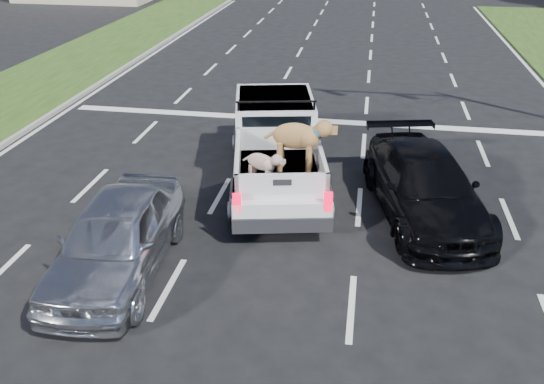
{
  "coord_description": "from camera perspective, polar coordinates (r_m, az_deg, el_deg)",
  "views": [
    {
      "loc": [
        1.74,
        -8.57,
        6.61
      ],
      "look_at": [
        -0.07,
        2.0,
        1.23
      ],
      "focal_mm": 38.0,
      "sensor_mm": 36.0,
      "label": 1
    }
  ],
  "objects": [
    {
      "name": "pickup_truck",
      "position": [
        14.8,
        0.5,
        4.61
      ],
      "size": [
        3.3,
        6.28,
        2.24
      ],
      "rotation": [
        0.0,
        0.0,
        0.2
      ],
      "color": "black",
      "rests_on": "ground"
    },
    {
      "name": "road_markings",
      "position": [
        16.61,
        2.89,
        3.17
      ],
      "size": [
        17.75,
        60.0,
        0.01
      ],
      "color": "silver",
      "rests_on": "ground"
    },
    {
      "name": "curb_left",
      "position": [
        19.28,
        -25.18,
        4.2
      ],
      "size": [
        0.15,
        60.0,
        0.14
      ],
      "primitive_type": "cube",
      "color": "gray",
      "rests_on": "ground"
    },
    {
      "name": "ground",
      "position": [
        10.97,
        -1.44,
        -10.44
      ],
      "size": [
        160.0,
        160.0,
        0.0
      ],
      "primitive_type": "plane",
      "color": "black",
      "rests_on": "ground"
    },
    {
      "name": "black_coupe",
      "position": [
        13.8,
        14.88,
        0.59
      ],
      "size": [
        3.23,
        5.54,
        1.51
      ],
      "primitive_type": "imported",
      "rotation": [
        0.0,
        0.0,
        0.23
      ],
      "color": "black",
      "rests_on": "ground"
    },
    {
      "name": "silver_sedan",
      "position": [
        11.66,
        -15.16,
        -4.37
      ],
      "size": [
        2.12,
        4.7,
        1.57
      ],
      "primitive_type": "imported",
      "rotation": [
        0.0,
        0.0,
        0.06
      ],
      "color": "#AFB1B6",
      "rests_on": "ground"
    }
  ]
}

